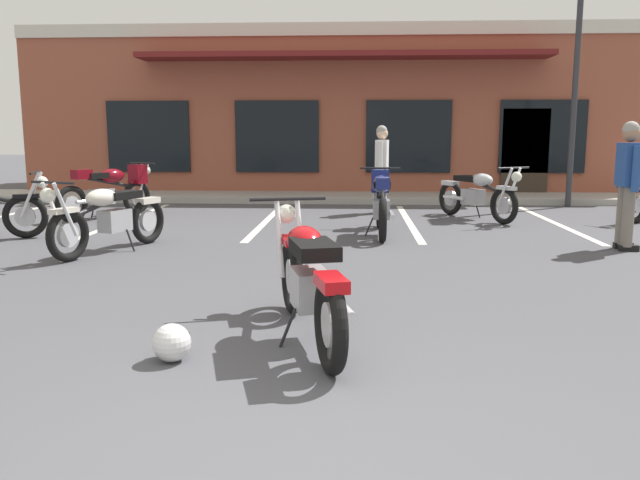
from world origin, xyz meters
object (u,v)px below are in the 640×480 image
at_px(motorcycle_red_sportbike, 381,199).
at_px(motorcycle_silver_naked, 477,194).
at_px(person_in_black_shirt, 382,164).
at_px(motorcycle_foreground_classic, 308,277).
at_px(person_in_shorts_foreground, 628,178).
at_px(parking_lot_lamp_post, 579,55).
at_px(motorcycle_black_cruiser, 109,217).
at_px(helmet_on_pavement, 172,343).
at_px(motorcycle_orange_scrambler, 110,189).

distance_m(motorcycle_red_sportbike, motorcycle_silver_naked, 2.47).
height_order(motorcycle_silver_naked, person_in_black_shirt, person_in_black_shirt).
bearing_deg(person_in_black_shirt, motorcycle_red_sportbike, -92.42).
bearing_deg(person_in_black_shirt, motorcycle_foreground_classic, -96.29).
height_order(person_in_shorts_foreground, parking_lot_lamp_post, parking_lot_lamp_post).
height_order(motorcycle_black_cruiser, person_in_black_shirt, person_in_black_shirt).
height_order(motorcycle_red_sportbike, parking_lot_lamp_post, parking_lot_lamp_post).
relative_size(motorcycle_black_cruiser, parking_lot_lamp_post, 0.43).
bearing_deg(motorcycle_red_sportbike, motorcycle_silver_naked, 44.38).
bearing_deg(motorcycle_red_sportbike, helmet_on_pavement, -105.84).
bearing_deg(motorcycle_orange_scrambler, motorcycle_red_sportbike, -19.03).
bearing_deg(motorcycle_red_sportbike, person_in_black_shirt, 87.58).
xyz_separation_m(person_in_black_shirt, person_in_shorts_foreground, (3.03, -3.85, 0.00)).
height_order(person_in_shorts_foreground, helmet_on_pavement, person_in_shorts_foreground).
bearing_deg(motorcycle_black_cruiser, motorcycle_foreground_classic, -50.43).
bearing_deg(motorcycle_orange_scrambler, motorcycle_silver_naked, 0.48).
height_order(motorcycle_black_cruiser, helmet_on_pavement, motorcycle_black_cruiser).
height_order(person_in_black_shirt, person_in_shorts_foreground, same).
xyz_separation_m(motorcycle_foreground_classic, person_in_shorts_foreground, (3.89, 3.93, 0.49)).
height_order(motorcycle_silver_naked, helmet_on_pavement, motorcycle_silver_naked).
bearing_deg(person_in_shorts_foreground, person_in_black_shirt, 128.19).
relative_size(motorcycle_black_cruiser, motorcycle_orange_scrambler, 1.06).
bearing_deg(motorcycle_orange_scrambler, motorcycle_foreground_classic, -59.05).
distance_m(motorcycle_silver_naked, helmet_on_pavement, 8.20).
xyz_separation_m(motorcycle_foreground_classic, motorcycle_red_sportbike, (0.75, 5.17, 0.07)).
xyz_separation_m(motorcycle_foreground_classic, motorcycle_black_cruiser, (-2.81, 3.40, 0.00)).
relative_size(motorcycle_foreground_classic, motorcycle_black_cruiser, 1.03).
xyz_separation_m(motorcycle_orange_scrambler, person_in_shorts_foreground, (7.99, -2.91, 0.42)).
relative_size(motorcycle_red_sportbike, parking_lot_lamp_post, 0.45).
bearing_deg(motorcycle_orange_scrambler, helmet_on_pavement, -66.45).
distance_m(motorcycle_foreground_classic, motorcycle_silver_naked, 7.34).
bearing_deg(motorcycle_foreground_classic, motorcycle_silver_naked, 69.98).
distance_m(motorcycle_silver_naked, parking_lot_lamp_post, 4.05).
relative_size(motorcycle_black_cruiser, person_in_black_shirt, 1.20).
distance_m(person_in_black_shirt, person_in_shorts_foreground, 4.90).
distance_m(motorcycle_black_cruiser, person_in_shorts_foreground, 6.74).
relative_size(person_in_shorts_foreground, helmet_on_pavement, 6.44).
bearing_deg(motorcycle_black_cruiser, person_in_black_shirt, 50.08).
xyz_separation_m(motorcycle_red_sportbike, motorcycle_silver_naked, (1.77, 1.73, -0.07)).
relative_size(motorcycle_red_sportbike, helmet_on_pavement, 8.10).
xyz_separation_m(person_in_black_shirt, parking_lot_lamp_post, (3.97, 1.18, 2.12)).
relative_size(motorcycle_black_cruiser, motorcycle_silver_naked, 1.06).
xyz_separation_m(motorcycle_red_sportbike, person_in_black_shirt, (0.11, 2.61, 0.42)).
bearing_deg(helmet_on_pavement, parking_lot_lamp_post, 59.08).
relative_size(person_in_black_shirt, helmet_on_pavement, 6.44).
xyz_separation_m(motorcycle_silver_naked, motorcycle_orange_scrambler, (-6.62, -0.05, 0.07)).
relative_size(motorcycle_silver_naked, person_in_shorts_foreground, 1.13).
distance_m(motorcycle_black_cruiser, parking_lot_lamp_post, 9.80).
xyz_separation_m(helmet_on_pavement, parking_lot_lamp_post, (5.70, 9.52, 2.94)).
relative_size(person_in_shorts_foreground, parking_lot_lamp_post, 0.36).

